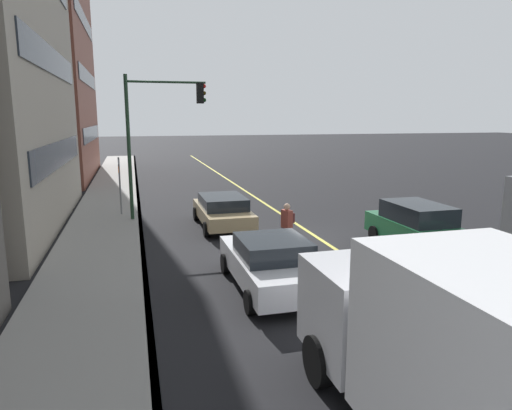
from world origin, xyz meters
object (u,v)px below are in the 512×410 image
truck_white (502,380)px  pedestrian_with_backpack (287,224)px  car_tan (223,210)px  car_white (270,263)px  car_green (418,227)px  traffic_light_mast (157,124)px  street_sign_post (120,182)px

truck_white → pedestrian_with_backpack: truck_white is taller
car_tan → car_white: car_white is taller
car_green → pedestrian_with_backpack: pedestrian_with_backpack is taller
car_white → truck_white: bearing=-175.2°
car_white → truck_white: size_ratio=0.65×
traffic_light_mast → car_tan: bearing=-126.9°
car_tan → truck_white: (-14.95, -0.50, 0.86)m
car_green → traffic_light_mast: 11.69m
car_green → traffic_light_mast: (7.20, 8.52, 3.50)m
car_green → traffic_light_mast: traffic_light_mast is taller
truck_white → pedestrian_with_backpack: bearing=-5.1°
car_tan → traffic_light_mast: size_ratio=0.72×
car_white → street_sign_post: bearing=21.3°
truck_white → traffic_light_mast: bearing=10.2°
street_sign_post → car_tan: bearing=-126.1°
car_tan → street_sign_post: 5.36m
car_green → car_tan: bearing=48.5°
car_green → truck_white: truck_white is taller
car_white → pedestrian_with_backpack: (3.24, -1.59, 0.26)m
car_white → truck_white: truck_white is taller
car_white → traffic_light_mast: (9.41, 2.41, 3.60)m
truck_white → street_sign_post: (18.06, 4.77, 0.08)m
truck_white → street_sign_post: 18.68m
car_white → traffic_light_mast: 10.36m
car_green → car_tan: car_green is taller
car_green → car_tan: (5.29, 5.98, -0.13)m
traffic_light_mast → car_green: bearing=-130.2°
car_white → street_sign_post: street_sign_post is taller
car_green → pedestrian_with_backpack: size_ratio=2.66×
pedestrian_with_backpack → street_sign_post: bearing=37.8°
car_tan → street_sign_post: bearing=53.9°
pedestrian_with_backpack → car_tan: bearing=18.9°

